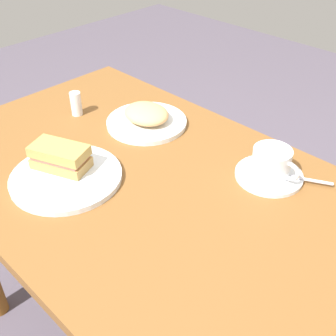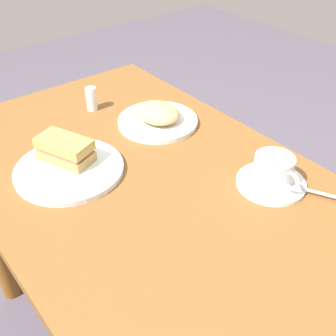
{
  "view_description": "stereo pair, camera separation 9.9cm",
  "coord_description": "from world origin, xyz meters",
  "px_view_note": "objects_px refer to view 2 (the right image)",
  "views": [
    {
      "loc": [
        0.61,
        -0.53,
        1.36
      ],
      "look_at": [
        0.05,
        0.04,
        0.77
      ],
      "focal_mm": 45.02,
      "sensor_mm": 36.0,
      "label": 1
    },
    {
      "loc": [
        0.68,
        -0.46,
        1.36
      ],
      "look_at": [
        0.05,
        0.04,
        0.77
      ],
      "focal_mm": 45.02,
      "sensor_mm": 36.0,
      "label": 2
    }
  ],
  "objects_px": {
    "coffee_saucer": "(271,183)",
    "spoon": "(306,189)",
    "sandwich_plate": "(69,170)",
    "sandwich_front": "(65,149)",
    "side_plate": "(158,121)",
    "salt_shaker": "(91,99)",
    "dining_table": "(145,214)",
    "coffee_cup": "(274,169)"
  },
  "relations": [
    {
      "from": "sandwich_plate",
      "to": "sandwich_front",
      "type": "distance_m",
      "value": 0.05
    },
    {
      "from": "sandwich_front",
      "to": "salt_shaker",
      "type": "bearing_deg",
      "value": 137.07
    },
    {
      "from": "sandwich_front",
      "to": "spoon",
      "type": "distance_m",
      "value": 0.58
    },
    {
      "from": "sandwich_plate",
      "to": "coffee_saucer",
      "type": "height_order",
      "value": "sandwich_plate"
    },
    {
      "from": "dining_table",
      "to": "spoon",
      "type": "relative_size",
      "value": 12.41
    },
    {
      "from": "sandwich_plate",
      "to": "salt_shaker",
      "type": "xyz_separation_m",
      "value": [
        -0.24,
        0.21,
        0.03
      ]
    },
    {
      "from": "dining_table",
      "to": "coffee_saucer",
      "type": "relative_size",
      "value": 7.12
    },
    {
      "from": "dining_table",
      "to": "side_plate",
      "type": "height_order",
      "value": "side_plate"
    },
    {
      "from": "sandwich_plate",
      "to": "coffee_saucer",
      "type": "relative_size",
      "value": 1.64
    },
    {
      "from": "sandwich_front",
      "to": "salt_shaker",
      "type": "distance_m",
      "value": 0.29
    },
    {
      "from": "coffee_saucer",
      "to": "salt_shaker",
      "type": "xyz_separation_m",
      "value": [
        -0.58,
        -0.14,
        0.03
      ]
    },
    {
      "from": "sandwich_plate",
      "to": "spoon",
      "type": "xyz_separation_m",
      "value": [
        0.41,
        0.38,
        0.01
      ]
    },
    {
      "from": "sandwich_plate",
      "to": "coffee_cup",
      "type": "distance_m",
      "value": 0.49
    },
    {
      "from": "dining_table",
      "to": "sandwich_front",
      "type": "relative_size",
      "value": 7.55
    },
    {
      "from": "dining_table",
      "to": "salt_shaker",
      "type": "relative_size",
      "value": 16.18
    },
    {
      "from": "sandwich_front",
      "to": "coffee_cup",
      "type": "xyz_separation_m",
      "value": [
        0.37,
        0.33,
        0.0
      ]
    },
    {
      "from": "dining_table",
      "to": "sandwich_front",
      "type": "distance_m",
      "value": 0.26
    },
    {
      "from": "spoon",
      "to": "coffee_cup",
      "type": "bearing_deg",
      "value": -152.1
    },
    {
      "from": "coffee_saucer",
      "to": "coffee_cup",
      "type": "bearing_deg",
      "value": -2.36
    },
    {
      "from": "dining_table",
      "to": "side_plate",
      "type": "bearing_deg",
      "value": 133.88
    },
    {
      "from": "dining_table",
      "to": "coffee_cup",
      "type": "distance_m",
      "value": 0.35
    },
    {
      "from": "sandwich_plate",
      "to": "sandwich_front",
      "type": "relative_size",
      "value": 1.73
    },
    {
      "from": "spoon",
      "to": "salt_shaker",
      "type": "distance_m",
      "value": 0.68
    },
    {
      "from": "sandwich_front",
      "to": "side_plate",
      "type": "distance_m",
      "value": 0.3
    },
    {
      "from": "dining_table",
      "to": "spoon",
      "type": "bearing_deg",
      "value": 39.82
    },
    {
      "from": "sandwich_front",
      "to": "dining_table",
      "type": "bearing_deg",
      "value": 40.02
    },
    {
      "from": "dining_table",
      "to": "sandwich_front",
      "type": "height_order",
      "value": "sandwich_front"
    },
    {
      "from": "side_plate",
      "to": "salt_shaker",
      "type": "relative_size",
      "value": 3.22
    },
    {
      "from": "side_plate",
      "to": "sandwich_front",
      "type": "bearing_deg",
      "value": -86.64
    },
    {
      "from": "dining_table",
      "to": "spoon",
      "type": "distance_m",
      "value": 0.41
    },
    {
      "from": "side_plate",
      "to": "salt_shaker",
      "type": "height_order",
      "value": "salt_shaker"
    },
    {
      "from": "side_plate",
      "to": "salt_shaker",
      "type": "xyz_separation_m",
      "value": [
        -0.19,
        -0.1,
        0.03
      ]
    },
    {
      "from": "spoon",
      "to": "side_plate",
      "type": "bearing_deg",
      "value": -171.08
    },
    {
      "from": "spoon",
      "to": "side_plate",
      "type": "relative_size",
      "value": 0.41
    },
    {
      "from": "coffee_saucer",
      "to": "spoon",
      "type": "distance_m",
      "value": 0.08
    },
    {
      "from": "dining_table",
      "to": "coffee_cup",
      "type": "bearing_deg",
      "value": 42.87
    },
    {
      "from": "sandwich_front",
      "to": "coffee_saucer",
      "type": "height_order",
      "value": "sandwich_front"
    },
    {
      "from": "spoon",
      "to": "side_plate",
      "type": "xyz_separation_m",
      "value": [
        -0.46,
        -0.07,
        -0.01
      ]
    },
    {
      "from": "sandwich_front",
      "to": "coffee_saucer",
      "type": "bearing_deg",
      "value": 41.9
    },
    {
      "from": "sandwich_front",
      "to": "spoon",
      "type": "height_order",
      "value": "sandwich_front"
    },
    {
      "from": "sandwich_plate",
      "to": "side_plate",
      "type": "distance_m",
      "value": 0.31
    },
    {
      "from": "sandwich_plate",
      "to": "side_plate",
      "type": "xyz_separation_m",
      "value": [
        -0.05,
        0.31,
        0.0
      ]
    }
  ]
}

